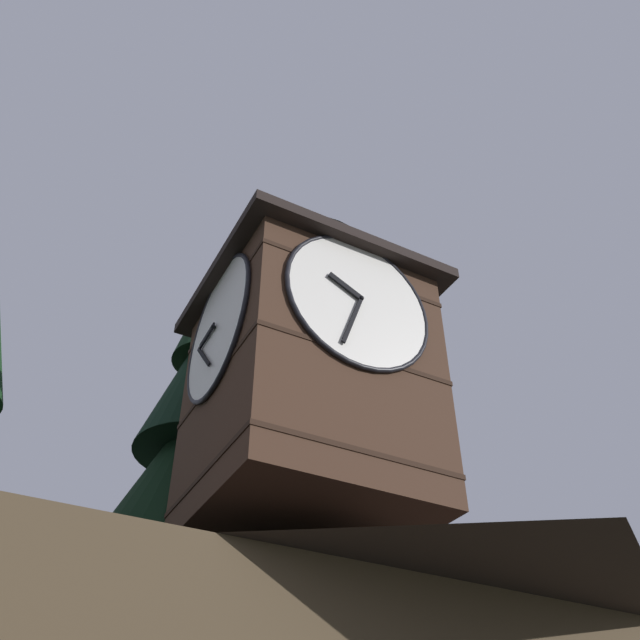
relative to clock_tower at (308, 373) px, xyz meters
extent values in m
pyramid|color=black|center=(-0.15, -0.14, -4.53)|extent=(14.31, 9.56, 2.18)
cube|color=#422B1E|center=(-0.03, -0.03, -0.78)|extent=(4.16, 4.16, 5.33)
cube|color=black|center=(-0.03, -0.03, -2.80)|extent=(4.20, 4.20, 0.10)
cube|color=black|center=(-0.03, -0.03, -0.80)|extent=(4.20, 4.20, 0.10)
cube|color=black|center=(-0.03, -0.03, 1.20)|extent=(4.20, 4.20, 0.10)
cylinder|color=white|center=(-0.03, 2.08, 0.47)|extent=(3.16, 0.10, 3.16)
torus|color=black|center=(-0.03, 2.10, 0.47)|extent=(3.26, 0.10, 3.26)
cube|color=black|center=(0.32, 2.18, 0.64)|extent=(0.76, 0.04, 0.45)
cube|color=black|center=(0.18, 2.18, -0.14)|extent=(0.51, 0.04, 1.25)
sphere|color=black|center=(-0.03, 2.19, 0.47)|extent=(0.10, 0.10, 0.10)
cylinder|color=white|center=(2.08, -0.03, 0.47)|extent=(0.10, 3.16, 3.16)
torus|color=black|center=(2.10, -0.03, 0.47)|extent=(0.10, 3.26, 3.26)
cube|color=black|center=(2.18, -0.43, 0.50)|extent=(0.04, 0.80, 0.18)
cube|color=black|center=(2.18, -0.48, 0.00)|extent=(0.04, 0.94, 1.01)
sphere|color=black|center=(2.19, -0.03, 0.47)|extent=(0.10, 0.10, 0.10)
cube|color=black|center=(-0.03, -0.03, 2.01)|extent=(4.86, 4.86, 0.25)
cylinder|color=#D1BC84|center=(-0.03, -0.03, 2.77)|extent=(2.57, 2.57, 1.26)
cylinder|color=#2D2319|center=(-0.03, -0.03, 2.35)|extent=(2.63, 2.63, 0.10)
cylinder|color=#2D2319|center=(-0.03, -0.03, 2.77)|extent=(2.63, 2.63, 0.10)
cylinder|color=#2D2319|center=(-0.03, -0.03, 3.19)|extent=(2.63, 2.63, 0.10)
cone|color=#2D3847|center=(-0.03, -0.03, 3.91)|extent=(2.87, 2.87, 1.04)
sphere|color=#2D3847|center=(-0.03, -0.03, 4.53)|extent=(0.16, 0.16, 0.16)
cone|color=black|center=(0.77, -4.49, -3.36)|extent=(5.82, 5.82, 4.62)
cone|color=black|center=(0.77, -4.49, -0.48)|extent=(4.59, 4.59, 4.76)
cone|color=black|center=(0.77, -4.49, 2.29)|extent=(3.36, 3.36, 4.66)
cone|color=black|center=(0.77, -4.49, 4.68)|extent=(2.14, 2.14, 3.80)
ellipsoid|color=black|center=(-4.08, -3.12, 6.83)|extent=(0.29, 0.24, 0.14)
cube|color=black|center=(-4.17, -2.96, 6.83)|extent=(0.32, 0.39, 0.07)
cube|color=black|center=(-4.00, -3.27, 6.83)|extent=(0.32, 0.39, 0.07)
camera|label=1|loc=(5.61, 11.00, -8.39)|focal=39.34mm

